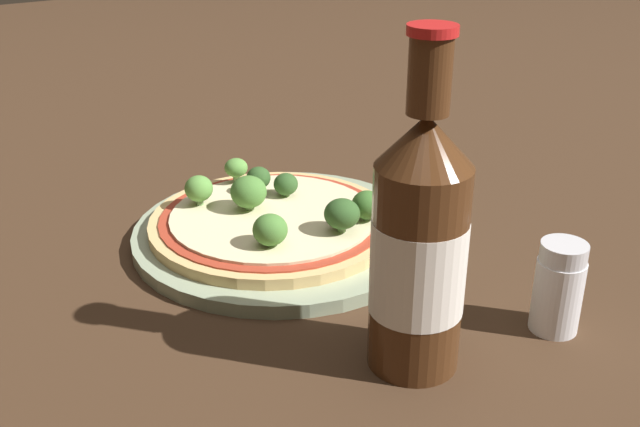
{
  "coord_description": "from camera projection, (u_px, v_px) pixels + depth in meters",
  "views": [
    {
      "loc": [
        0.51,
        -0.33,
        0.31
      ],
      "look_at": [
        0.06,
        -0.03,
        0.06
      ],
      "focal_mm": 42.0,
      "sensor_mm": 36.0,
      "label": 1
    }
  ],
  "objects": [
    {
      "name": "ground_plane",
      "position": [
        310.0,
        242.0,
        0.68
      ],
      "size": [
        3.0,
        3.0,
        0.0
      ],
      "primitive_type": "plane",
      "color": "#3D2819"
    },
    {
      "name": "plate",
      "position": [
        283.0,
        233.0,
        0.69
      ],
      "size": [
        0.27,
        0.27,
        0.01
      ],
      "color": "#93A384",
      "rests_on": "ground_plane"
    },
    {
      "name": "pizza",
      "position": [
        273.0,
        221.0,
        0.68
      ],
      "size": [
        0.22,
        0.22,
        0.01
      ],
      "color": "tan",
      "rests_on": "plate"
    },
    {
      "name": "broccoli_floret_0",
      "position": [
        270.0,
        230.0,
        0.62
      ],
      "size": [
        0.03,
        0.03,
        0.03
      ],
      "color": "#6B8E51",
      "rests_on": "pizza"
    },
    {
      "name": "broccoli_floret_1",
      "position": [
        286.0,
        184.0,
        0.71
      ],
      "size": [
        0.02,
        0.02,
        0.02
      ],
      "color": "#6B8E51",
      "rests_on": "pizza"
    },
    {
      "name": "broccoli_floret_2",
      "position": [
        342.0,
        214.0,
        0.64
      ],
      "size": [
        0.03,
        0.03,
        0.03
      ],
      "color": "#6B8E51",
      "rests_on": "pizza"
    },
    {
      "name": "broccoli_floret_3",
      "position": [
        249.0,
        192.0,
        0.68
      ],
      "size": [
        0.03,
        0.03,
        0.03
      ],
      "color": "#6B8E51",
      "rests_on": "pizza"
    },
    {
      "name": "broccoli_floret_4",
      "position": [
        199.0,
        189.0,
        0.69
      ],
      "size": [
        0.03,
        0.03,
        0.03
      ],
      "color": "#6B8E51",
      "rests_on": "pizza"
    },
    {
      "name": "broccoli_floret_5",
      "position": [
        236.0,
        168.0,
        0.74
      ],
      "size": [
        0.02,
        0.02,
        0.03
      ],
      "color": "#6B8E51",
      "rests_on": "pizza"
    },
    {
      "name": "broccoli_floret_6",
      "position": [
        259.0,
        178.0,
        0.71
      ],
      "size": [
        0.02,
        0.02,
        0.03
      ],
      "color": "#6B8E51",
      "rests_on": "pizza"
    },
    {
      "name": "broccoli_floret_7",
      "position": [
        367.0,
        205.0,
        0.66
      ],
      "size": [
        0.03,
        0.03,
        0.03
      ],
      "color": "#6B8E51",
      "rests_on": "pizza"
    },
    {
      "name": "beer_bottle",
      "position": [
        419.0,
        246.0,
        0.48
      ],
      "size": [
        0.06,
        0.06,
        0.23
      ],
      "color": "#472814",
      "rests_on": "ground_plane"
    },
    {
      "name": "pepper_shaker",
      "position": [
        558.0,
        288.0,
        0.54
      ],
      "size": [
        0.04,
        0.04,
        0.07
      ],
      "color": "silver",
      "rests_on": "ground_plane"
    }
  ]
}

